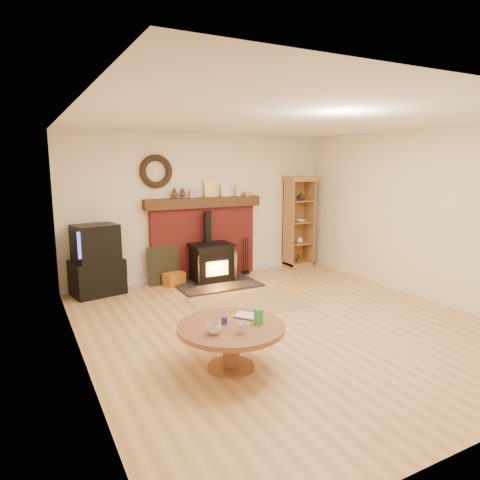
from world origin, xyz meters
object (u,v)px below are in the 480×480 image
curio_cabinet (298,222)px  coffee_table (231,333)px  tv_unit (97,261)px  wood_stove (212,264)px

curio_cabinet → coffee_table: (-3.20, -3.36, -0.54)m
tv_unit → coffee_table: bearing=-77.0°
wood_stove → curio_cabinet: bearing=7.9°
tv_unit → wood_stove: bearing=-5.9°
wood_stove → coffee_table: size_ratio=1.27×
coffee_table → wood_stove: bearing=69.3°
wood_stove → coffee_table: wood_stove is taller
curio_cabinet → coffee_table: bearing=-133.6°
wood_stove → tv_unit: 1.94m
curio_cabinet → wood_stove: bearing=-172.1°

